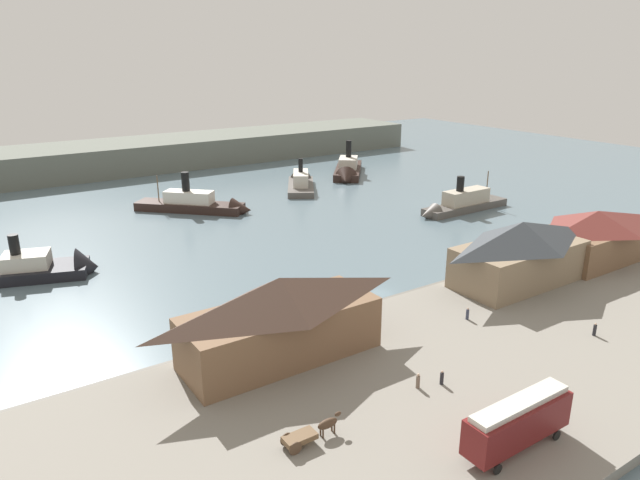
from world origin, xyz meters
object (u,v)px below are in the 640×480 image
object	(u,v)px
mooring_post_west	(371,304)
ferry_moored_east	(301,182)
pedestrian_near_west_shed	(418,381)
ferry_approaching_west	(459,204)
ferry_shed_west_terminal	(280,318)
ferry_shed_east_terminal	(595,235)
ferry_approaching_east	(201,205)
ferry_shed_customs_shed	(520,252)
ferry_near_quay	(348,171)
street_tram	(518,421)
horse_cart	(310,433)
pedestrian_standing_center	(467,314)
pedestrian_by_tram	(442,378)
pedestrian_at_waters_edge	(595,330)
ferry_outer_harbor	(46,268)
mooring_post_center_east	(614,233)

from	to	relation	value
mooring_post_west	ferry_moored_east	size ratio (longest dim) A/B	0.04
pedestrian_near_west_shed	ferry_approaching_west	world-z (taller)	ferry_approaching_west
ferry_shed_west_terminal	ferry_shed_east_terminal	size ratio (longest dim) A/B	1.14
pedestrian_near_west_shed	ferry_moored_east	xyz separation A→B (m)	(39.23, 85.26, -0.52)
ferry_approaching_east	ferry_shed_customs_shed	bearing A→B (deg)	-71.90
ferry_near_quay	street_tram	bearing A→B (deg)	-119.21
horse_cart	ferry_approaching_west	distance (m)	83.73
ferry_shed_west_terminal	mooring_post_west	bearing A→B (deg)	15.64
ferry_shed_east_terminal	ferry_approaching_west	size ratio (longest dim) A/B	0.80
ferry_shed_customs_shed	mooring_post_west	size ratio (longest dim) A/B	22.34
horse_cart	ferry_approaching_west	xyz separation A→B (m)	(68.65, 47.94, -0.44)
mooring_post_west	ferry_shed_customs_shed	bearing A→B (deg)	-12.35
pedestrian_standing_center	ferry_shed_east_terminal	bearing A→B (deg)	7.20
pedestrian_by_tram	mooring_post_west	distance (m)	18.99
ferry_shed_east_terminal	ferry_approaching_west	bearing A→B (deg)	79.69
ferry_moored_east	horse_cart	bearing A→B (deg)	-121.39
ferry_approaching_east	ferry_shed_east_terminal	bearing A→B (deg)	-58.90
ferry_near_quay	mooring_post_west	bearing A→B (deg)	-124.26
ferry_shed_west_terminal	pedestrian_standing_center	bearing A→B (deg)	-11.51
pedestrian_at_waters_edge	ferry_outer_harbor	bearing A→B (deg)	130.13
pedestrian_by_tram	pedestrian_standing_center	bearing A→B (deg)	33.61
pedestrian_at_waters_edge	ferry_shed_west_terminal	bearing A→B (deg)	154.07
ferry_shed_customs_shed	pedestrian_at_waters_edge	size ratio (longest dim) A/B	12.53
ferry_shed_customs_shed	ferry_approaching_east	distance (m)	68.98
pedestrian_at_waters_edge	ferry_moored_east	world-z (taller)	ferry_moored_east
ferry_near_quay	mooring_post_center_east	bearing A→B (deg)	-84.66
pedestrian_standing_center	ferry_near_quay	size ratio (longest dim) A/B	0.07
horse_cart	ferry_outer_harbor	xyz separation A→B (m)	(-11.64, 57.04, -0.84)
ferry_shed_customs_shed	ferry_moored_east	world-z (taller)	ferry_shed_customs_shed
pedestrian_by_tram	ferry_approaching_east	distance (m)	78.94
pedestrian_at_waters_edge	pedestrian_near_west_shed	bearing A→B (deg)	172.44
street_tram	pedestrian_standing_center	size ratio (longest dim) A/B	6.95
mooring_post_west	horse_cart	bearing A→B (deg)	-139.12
pedestrian_standing_center	street_tram	bearing A→B (deg)	-128.06
ferry_outer_harbor	ferry_moored_east	size ratio (longest dim) A/B	0.98
pedestrian_standing_center	ferry_moored_east	world-z (taller)	ferry_moored_east
pedestrian_at_waters_edge	mooring_post_west	world-z (taller)	pedestrian_at_waters_edge
ferry_shed_west_terminal	pedestrian_at_waters_edge	xyz separation A→B (m)	(33.22, -16.15, -4.00)
horse_cart	pedestrian_by_tram	xyz separation A→B (m)	(15.87, 0.21, -0.22)
pedestrian_standing_center	ferry_approaching_east	size ratio (longest dim) A/B	0.07
ferry_shed_west_terminal	ferry_moored_east	xyz separation A→B (m)	(47.52, 72.41, -4.53)
ferry_approaching_east	ferry_near_quay	bearing A→B (deg)	13.82
ferry_moored_east	ferry_near_quay	size ratio (longest dim) A/B	0.88
pedestrian_standing_center	pedestrian_near_west_shed	bearing A→B (deg)	-153.10
ferry_approaching_west	ferry_approaching_east	bearing A→B (deg)	146.05
pedestrian_by_tram	horse_cart	bearing A→B (deg)	-179.23
pedestrian_by_tram	ferry_outer_harbor	size ratio (longest dim) A/B	0.08
ferry_outer_harbor	pedestrian_at_waters_edge	bearing A→B (deg)	-49.87
mooring_post_west	ferry_near_quay	world-z (taller)	ferry_near_quay
ferry_shed_customs_shed	pedestrian_near_west_shed	size ratio (longest dim) A/B	12.55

